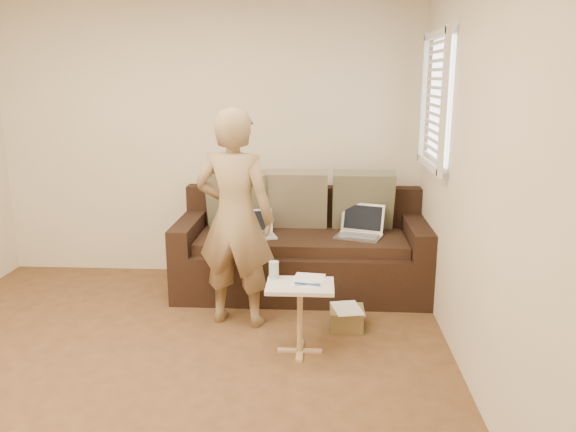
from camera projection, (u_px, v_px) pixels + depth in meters
The scene contains 16 objects.
floor at pixel (146, 391), 3.51m from camera, with size 4.50×4.50×0.00m, color #4E351D.
wall_back at pixel (209, 140), 5.38m from camera, with size 4.00×4.00×0.00m, color beige.
wall_right at pixel (493, 188), 3.09m from camera, with size 4.50×4.50×0.00m, color beige.
window_blinds at pixel (435, 101), 4.45m from camera, with size 0.12×0.88×1.08m, color white, non-canonical shape.
sofa at pixel (302, 245), 5.08m from camera, with size 2.20×0.95×0.85m, color black, non-canonical shape.
pillow_left at pixel (237, 199), 5.21m from camera, with size 0.55×0.14×0.55m, color #5E6248, non-canonical shape.
pillow_mid at pixel (297, 200), 5.20m from camera, with size 0.55×0.14×0.55m, color #7A7557, non-canonical shape.
pillow_right at pixel (363, 201), 5.16m from camera, with size 0.55×0.14×0.55m, color #5E6248, non-canonical shape.
laptop_silver at pixel (359, 237), 4.97m from camera, with size 0.39×0.28×0.26m, color #B7BABC, non-canonical shape.
laptop_white at pixel (257, 237), 4.96m from camera, with size 0.31×0.23×0.23m, color white, non-canonical shape.
person at pixel (235, 218), 4.30m from camera, with size 0.61×0.42×1.69m, color olive.
side_table at pixel (300, 318), 3.94m from camera, with size 0.46×0.32×0.51m, color silver, non-canonical shape.
drinking_glass at pixel (274, 270), 3.99m from camera, with size 0.07×0.07×0.12m, color silver, non-canonical shape.
scissors at pixel (307, 284), 3.85m from camera, with size 0.18×0.10×0.02m, color silver, non-canonical shape.
paper_on_table at pixel (308, 280), 3.94m from camera, with size 0.21×0.30×0.00m, color white, non-canonical shape.
striped_box at pixel (347, 318), 4.37m from camera, with size 0.26×0.26×0.16m, color #D2551F, non-canonical shape.
Camera 1 is at (1.06, -3.09, 1.89)m, focal length 35.45 mm.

